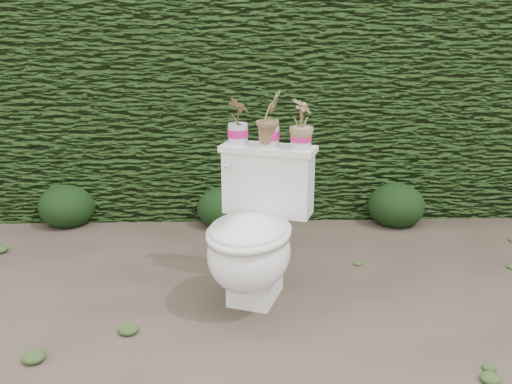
{
  "coord_description": "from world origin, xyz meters",
  "views": [
    {
      "loc": [
        0.01,
        -2.79,
        1.44
      ],
      "look_at": [
        0.1,
        0.05,
        0.55
      ],
      "focal_mm": 40.0,
      "sensor_mm": 36.0,
      "label": 1
    }
  ],
  "objects_px": {
    "potted_plant_center": "(269,120)",
    "potted_plant_right": "(301,125)",
    "toilet": "(254,236)",
    "potted_plant_left": "(238,122)"
  },
  "relations": [
    {
      "from": "toilet",
      "to": "potted_plant_left",
      "type": "bearing_deg",
      "value": 125.25
    },
    {
      "from": "toilet",
      "to": "potted_plant_left",
      "type": "xyz_separation_m",
      "value": [
        -0.08,
        0.28,
        0.54
      ]
    },
    {
      "from": "toilet",
      "to": "potted_plant_right",
      "type": "xyz_separation_m",
      "value": [
        0.25,
        0.17,
        0.54
      ]
    },
    {
      "from": "potted_plant_center",
      "to": "potted_plant_right",
      "type": "xyz_separation_m",
      "value": [
        0.16,
        -0.06,
        -0.02
      ]
    },
    {
      "from": "toilet",
      "to": "potted_plant_left",
      "type": "height_order",
      "value": "potted_plant_left"
    },
    {
      "from": "potted_plant_left",
      "to": "potted_plant_center",
      "type": "height_order",
      "value": "potted_plant_center"
    },
    {
      "from": "potted_plant_right",
      "to": "toilet",
      "type": "bearing_deg",
      "value": 141.67
    },
    {
      "from": "potted_plant_left",
      "to": "potted_plant_center",
      "type": "bearing_deg",
      "value": -154.27
    },
    {
      "from": "toilet",
      "to": "potted_plant_center",
      "type": "bearing_deg",
      "value": 88.9
    },
    {
      "from": "potted_plant_center",
      "to": "potted_plant_left",
      "type": "bearing_deg",
      "value": 104.82
    }
  ]
}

